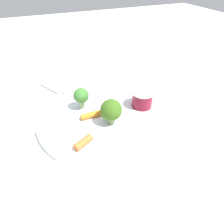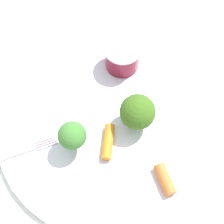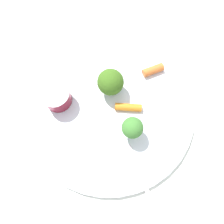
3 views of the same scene
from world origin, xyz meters
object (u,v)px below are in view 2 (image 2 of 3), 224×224
broccoli_floret_0 (72,136)px  carrot_stick_0 (108,142)px  sauce_cup (122,57)px  plate (111,122)px  carrot_stick_1 (165,179)px  broccoli_floret_1 (138,111)px

broccoli_floret_0 → carrot_stick_0: 0.05m
sauce_cup → carrot_stick_0: (0.00, 0.13, -0.01)m
sauce_cup → plate: bearing=86.9°
carrot_stick_1 → plate: bearing=-44.8°
broccoli_floret_1 → carrot_stick_1: size_ratio=1.45×
plate → broccoli_floret_1: 0.05m
carrot_stick_0 → carrot_stick_1: (-0.08, 0.04, 0.00)m
plate → carrot_stick_0: size_ratio=6.59×
broccoli_floret_1 → sauce_cup: bearing=-72.4°
broccoli_floret_1 → carrot_stick_0: broccoli_floret_1 is taller
sauce_cup → carrot_stick_0: 0.13m
plate → sauce_cup: (-0.01, -0.09, 0.03)m
sauce_cup → broccoli_floret_1: size_ratio=0.90×
broccoli_floret_0 → carrot_stick_1: broccoli_floret_0 is taller
plate → broccoli_floret_1: bearing=-177.6°
sauce_cup → carrot_stick_1: 0.19m
broccoli_floret_0 → plate: bearing=-135.5°
carrot_stick_0 → broccoli_floret_1: bearing=-133.0°
sauce_cup → broccoli_floret_0: size_ratio=0.97×
plate → broccoli_floret_0: (0.04, 0.04, 0.04)m
plate → sauce_cup: size_ratio=6.09×
sauce_cup → broccoli_floret_0: broccoli_floret_0 is taller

